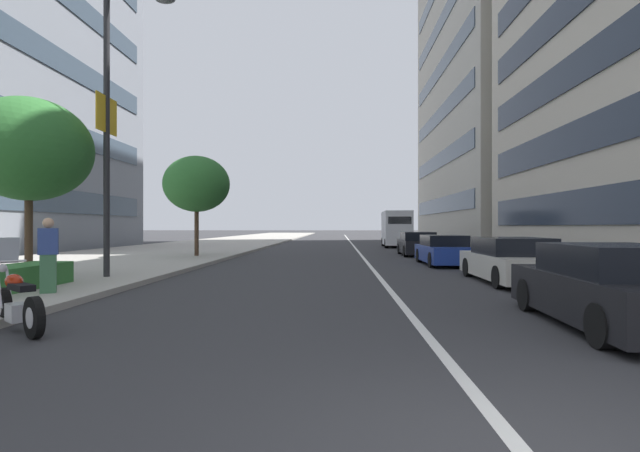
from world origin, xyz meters
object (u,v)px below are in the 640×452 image
Objects in this scene: car_far_down_avenue at (613,288)px; street_lamp_with_banners at (116,108)px; car_lead_in_lane at (444,251)px; pedestrian_on_plaza at (48,255)px; street_tree_far_plaza at (29,150)px; delivery_van_ahead at (396,228)px; street_tree_near_plaza_corner at (197,184)px; car_following_behind at (417,244)px; motorcycle_second_in_row at (17,303)px; car_approaching_light at (511,261)px.

street_lamp_with_banners reaches higher than car_far_down_avenue.
pedestrian_on_plaza is at bearing 132.31° from car_lead_in_lane.
car_lead_in_lane is 15.69m from street_tree_far_plaza.
street_tree_near_plaza_corner is (-13.94, 11.95, 2.32)m from delivery_van_ahead.
car_lead_in_lane is 6.59m from car_following_behind.
motorcycle_second_in_row is 8.18m from street_tree_far_plaza.
car_far_down_avenue is 30.14m from delivery_van_ahead.
car_following_behind is (19.28, -0.07, -0.00)m from car_far_down_avenue.
street_tree_far_plaza is at bearing 170.16° from street_tree_near_plaza_corner.
car_lead_in_lane is at bearing -59.49° from street_lamp_with_banners.
street_tree_far_plaza is 10.66m from street_tree_near_plaza_corner.
street_tree_far_plaza is at bearing 152.43° from delivery_van_ahead.
car_approaching_light is (6.86, -10.23, 0.19)m from motorcycle_second_in_row.
motorcycle_second_in_row is at bearing -172.64° from street_tree_near_plaza_corner.
delivery_van_ahead is 26.85m from street_lamp_with_banners.
street_lamp_with_banners is 1.65× the size of street_tree_near_plaza_corner.
street_tree_near_plaza_corner reaches higher than motorcycle_second_in_row.
pedestrian_on_plaza is (-3.72, 11.69, 0.38)m from car_approaching_light.
street_tree_near_plaza_corner is (-3.09, 11.79, 3.19)m from car_following_behind.
motorcycle_second_in_row is 0.40× the size of car_following_behind.
delivery_van_ahead reaches higher than car_lead_in_lane.
car_far_down_avenue is at bearing 174.61° from car_approaching_light.
car_lead_in_lane is at bearing -106.48° from street_tree_near_plaza_corner.
car_far_down_avenue is at bearing 179.65° from car_lead_in_lane.
street_tree_near_plaza_corner is (3.50, 11.83, 3.22)m from car_lead_in_lane.
car_following_behind is (12.96, 0.60, 0.01)m from car_approaching_light.
motorcycle_second_in_row is 32.22m from delivery_van_ahead.
delivery_van_ahead is 0.64× the size of street_lamp_with_banners.
car_far_down_avenue is at bearing -112.78° from street_tree_far_plaza.
car_approaching_light is at bearing -3.16° from car_far_down_avenue.
motorcycle_second_in_row is 0.33× the size of street_tree_far_plaza.
street_tree_far_plaza reaches higher than motorcycle_second_in_row.
pedestrian_on_plaza is at bearing -178.41° from street_lamp_with_banners.
delivery_van_ahead is (30.13, -0.22, 0.87)m from car_far_down_avenue.
car_approaching_light is 2.75× the size of pedestrian_on_plaza.
motorcycle_second_in_row is 3.52m from pedestrian_on_plaza.
motorcycle_second_in_row is 22.04m from car_following_behind.
car_approaching_light is at bearing -87.49° from street_tree_far_plaza.
car_approaching_light is at bearing -98.85° from pedestrian_on_plaza.
car_following_behind is at bearing -60.11° from pedestrian_on_plaza.
street_tree_near_plaza_corner is at bearing 3.43° from street_lamp_with_banners.
delivery_van_ahead is at bearing -25.24° from street_lamp_with_banners.
street_tree_near_plaza_corner is at bearing 52.04° from car_approaching_light.
motorcycle_second_in_row is 12.32m from car_approaching_light.
car_far_down_avenue is at bearing -179.19° from car_following_behind.
street_tree_near_plaza_corner reaches higher than car_far_down_avenue.
car_far_down_avenue is at bearing -129.74° from pedestrian_on_plaza.
motorcycle_second_in_row is 9.58m from car_far_down_avenue.
car_following_behind is 12.60m from street_tree_near_plaza_corner.
car_approaching_light is at bearing -88.83° from street_lamp_with_banners.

